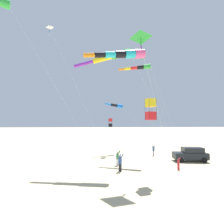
{
  "coord_description": "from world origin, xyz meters",
  "views": [
    {
      "loc": [
        -20.23,
        8.94,
        4.91
      ],
      "look_at": [
        0.84,
        5.95,
        6.44
      ],
      "focal_mm": 28.07,
      "sensor_mm": 36.0,
      "label": 1
    }
  ],
  "objects_px": {
    "cooler_box": "(175,156)",
    "person_child_green_jacket": "(153,150)",
    "kite_windsock_rainbow_low_near": "(123,54)",
    "kite_windsock_striped_overhead": "(139,67)",
    "kite_box_magenta_far_left": "(110,123)",
    "parked_car": "(191,154)",
    "person_adult_flyer": "(120,162)",
    "kite_delta_green_low_center": "(141,39)",
    "kite_box_blue_topmost": "(151,109)",
    "person_child_grey_jacket": "(118,157)",
    "person_bystander_far": "(178,163)",
    "kite_delta_black_fish_shape": "(50,29)",
    "kite_windsock_red_high_left": "(111,57)",
    "kite_windsock_orange_high_right": "(116,106)"
  },
  "relations": [
    {
      "from": "kite_windsock_striped_overhead",
      "to": "kite_box_magenta_far_left",
      "type": "bearing_deg",
      "value": 49.9
    },
    {
      "from": "person_child_grey_jacket",
      "to": "person_bystander_far",
      "type": "relative_size",
      "value": 1.35
    },
    {
      "from": "person_child_green_jacket",
      "to": "kite_windsock_orange_high_right",
      "type": "relative_size",
      "value": 0.18
    },
    {
      "from": "person_adult_flyer",
      "to": "cooler_box",
      "type": "bearing_deg",
      "value": -56.88
    },
    {
      "from": "cooler_box",
      "to": "kite_delta_black_fish_shape",
      "type": "distance_m",
      "value": 26.86
    },
    {
      "from": "kite_windsock_striped_overhead",
      "to": "parked_car",
      "type": "bearing_deg",
      "value": -115.35
    },
    {
      "from": "person_adult_flyer",
      "to": "kite_box_magenta_far_left",
      "type": "relative_size",
      "value": 0.26
    },
    {
      "from": "person_bystander_far",
      "to": "person_child_grey_jacket",
      "type": "bearing_deg",
      "value": 65.13
    },
    {
      "from": "person_bystander_far",
      "to": "parked_car",
      "type": "bearing_deg",
      "value": -45.33
    },
    {
      "from": "kite_windsock_rainbow_low_near",
      "to": "kite_delta_green_low_center",
      "type": "bearing_deg",
      "value": -24.31
    },
    {
      "from": "parked_car",
      "to": "kite_windsock_red_high_left",
      "type": "bearing_deg",
      "value": 97.17
    },
    {
      "from": "kite_windsock_red_high_left",
      "to": "person_bystander_far",
      "type": "bearing_deg",
      "value": -108.98
    },
    {
      "from": "person_child_green_jacket",
      "to": "person_adult_flyer",
      "type": "bearing_deg",
      "value": 140.3
    },
    {
      "from": "cooler_box",
      "to": "person_child_green_jacket",
      "type": "distance_m",
      "value": 3.42
    },
    {
      "from": "cooler_box",
      "to": "kite_delta_green_low_center",
      "type": "height_order",
      "value": "kite_delta_green_low_center"
    },
    {
      "from": "person_adult_flyer",
      "to": "kite_delta_black_fish_shape",
      "type": "distance_m",
      "value": 22.14
    },
    {
      "from": "kite_windsock_rainbow_low_near",
      "to": "kite_box_magenta_far_left",
      "type": "distance_m",
      "value": 19.13
    },
    {
      "from": "person_adult_flyer",
      "to": "person_child_grey_jacket",
      "type": "xyz_separation_m",
      "value": [
        2.71,
        -0.21,
        -0.05
      ]
    },
    {
      "from": "kite_box_magenta_far_left",
      "to": "kite_box_blue_topmost",
      "type": "relative_size",
      "value": 0.97
    },
    {
      "from": "kite_windsock_rainbow_low_near",
      "to": "kite_delta_green_low_center",
      "type": "height_order",
      "value": "kite_delta_green_low_center"
    },
    {
      "from": "cooler_box",
      "to": "kite_windsock_striped_overhead",
      "type": "bearing_deg",
      "value": 85.91
    },
    {
      "from": "person_child_green_jacket",
      "to": "kite_box_magenta_far_left",
      "type": "xyz_separation_m",
      "value": [
        1.47,
        6.7,
        4.31
      ]
    },
    {
      "from": "cooler_box",
      "to": "kite_windsock_rainbow_low_near",
      "type": "height_order",
      "value": "kite_windsock_rainbow_low_near"
    },
    {
      "from": "kite_delta_green_low_center",
      "to": "kite_windsock_red_high_left",
      "type": "xyz_separation_m",
      "value": [
        2.95,
        2.87,
        -1.02
      ]
    },
    {
      "from": "kite_windsock_striped_overhead",
      "to": "kite_delta_green_low_center",
      "type": "distance_m",
      "value": 7.55
    },
    {
      "from": "person_child_green_jacket",
      "to": "kite_windsock_rainbow_low_near",
      "type": "height_order",
      "value": "kite_windsock_rainbow_low_near"
    },
    {
      "from": "kite_box_blue_topmost",
      "to": "kite_box_magenta_far_left",
      "type": "bearing_deg",
      "value": 9.3
    },
    {
      "from": "kite_box_blue_topmost",
      "to": "kite_windsock_orange_high_right",
      "type": "relative_size",
      "value": 0.79
    },
    {
      "from": "parked_car",
      "to": "kite_delta_green_low_center",
      "type": "xyz_separation_m",
      "value": [
        -4.33,
        8.11,
        13.3
      ]
    },
    {
      "from": "person_adult_flyer",
      "to": "person_child_grey_jacket",
      "type": "relative_size",
      "value": 1.05
    },
    {
      "from": "person_adult_flyer",
      "to": "kite_windsock_orange_high_right",
      "type": "height_order",
      "value": "kite_windsock_orange_high_right"
    },
    {
      "from": "person_adult_flyer",
      "to": "kite_delta_black_fish_shape",
      "type": "xyz_separation_m",
      "value": [
        8.14,
        9.16,
        18.44
      ]
    },
    {
      "from": "parked_car",
      "to": "cooler_box",
      "type": "distance_m",
      "value": 2.78
    },
    {
      "from": "person_adult_flyer",
      "to": "kite_windsock_red_high_left",
      "type": "xyz_separation_m",
      "value": [
        2.26,
        0.65,
        12.22
      ]
    },
    {
      "from": "person_child_grey_jacket",
      "to": "kite_windsock_red_high_left",
      "type": "relative_size",
      "value": 0.11
    },
    {
      "from": "person_child_grey_jacket",
      "to": "kite_delta_green_low_center",
      "type": "xyz_separation_m",
      "value": [
        -3.4,
        -2.01,
        13.29
      ]
    },
    {
      "from": "person_adult_flyer",
      "to": "kite_windsock_red_high_left",
      "type": "relative_size",
      "value": 0.12
    },
    {
      "from": "kite_windsock_rainbow_low_near",
      "to": "kite_windsock_striped_overhead",
      "type": "xyz_separation_m",
      "value": [
        15.41,
        -5.62,
        4.57
      ]
    },
    {
      "from": "kite_windsock_orange_high_right",
      "to": "kite_windsock_striped_overhead",
      "type": "bearing_deg",
      "value": -158.58
    },
    {
      "from": "cooler_box",
      "to": "kite_windsock_orange_high_right",
      "type": "height_order",
      "value": "kite_windsock_orange_high_right"
    },
    {
      "from": "person_child_grey_jacket",
      "to": "kite_windsock_rainbow_low_near",
      "type": "bearing_deg",
      "value": 171.77
    },
    {
      "from": "person_adult_flyer",
      "to": "person_child_grey_jacket",
      "type": "bearing_deg",
      "value": -4.32
    },
    {
      "from": "parked_car",
      "to": "person_adult_flyer",
      "type": "bearing_deg",
      "value": 109.43
    },
    {
      "from": "kite_windsock_rainbow_low_near",
      "to": "cooler_box",
      "type": "bearing_deg",
      "value": -36.06
    },
    {
      "from": "parked_car",
      "to": "cooler_box",
      "type": "bearing_deg",
      "value": 18.38
    },
    {
      "from": "cooler_box",
      "to": "person_child_green_jacket",
      "type": "bearing_deg",
      "value": 48.95
    },
    {
      "from": "person_child_green_jacket",
      "to": "kite_windsock_striped_overhead",
      "type": "height_order",
      "value": "kite_windsock_striped_overhead"
    },
    {
      "from": "kite_windsock_striped_overhead",
      "to": "kite_windsock_red_high_left",
      "type": "relative_size",
      "value": 0.86
    },
    {
      "from": "kite_windsock_rainbow_low_near",
      "to": "person_child_grey_jacket",
      "type": "bearing_deg",
      "value": -8.23
    },
    {
      "from": "kite_box_magenta_far_left",
      "to": "kite_windsock_rainbow_low_near",
      "type": "bearing_deg",
      "value": 174.73
    }
  ]
}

